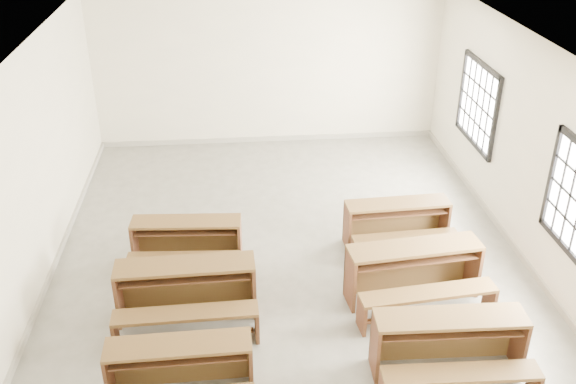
{
  "coord_description": "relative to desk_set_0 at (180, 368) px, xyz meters",
  "views": [
    {
      "loc": [
        -0.77,
        -8.31,
        5.43
      ],
      "look_at": [
        0.0,
        0.0,
        1.0
      ],
      "focal_mm": 40.0,
      "sensor_mm": 36.0,
      "label": 1
    }
  ],
  "objects": [
    {
      "name": "desk_set_4",
      "position": [
        3.05,
        1.52,
        0.05
      ],
      "size": [
        1.89,
        1.12,
        0.81
      ],
      "rotation": [
        0.0,
        0.0,
        0.1
      ],
      "color": "brown",
      "rests_on": "ground"
    },
    {
      "name": "desk_set_0",
      "position": [
        0.0,
        0.0,
        0.0
      ],
      "size": [
        1.61,
        0.86,
        0.72
      ],
      "rotation": [
        0.0,
        0.0,
        0.02
      ],
      "color": "brown",
      "rests_on": "ground"
    },
    {
      "name": "desk_set_1",
      "position": [
        0.01,
        1.4,
        0.05
      ],
      "size": [
        1.81,
        0.97,
        0.8
      ],
      "rotation": [
        0.0,
        0.0,
        0.02
      ],
      "color": "brown",
      "rests_on": "ground"
    },
    {
      "name": "room",
      "position": [
        1.56,
        2.91,
        1.72
      ],
      "size": [
        8.5,
        8.5,
        3.2
      ],
      "color": "gray",
      "rests_on": "ground"
    },
    {
      "name": "desk_set_3",
      "position": [
        3.07,
        0.1,
        0.04
      ],
      "size": [
        1.77,
        0.96,
        0.78
      ],
      "rotation": [
        0.0,
        0.0,
        -0.03
      ],
      "color": "brown",
      "rests_on": "ground"
    },
    {
      "name": "desk_set_2",
      "position": [
        -0.05,
        2.66,
        -0.0
      ],
      "size": [
        1.64,
        0.93,
        0.72
      ],
      "rotation": [
        0.0,
        0.0,
        -0.07
      ],
      "color": "brown",
      "rests_on": "ground"
    },
    {
      "name": "desk_set_5",
      "position": [
        3.16,
        2.9,
        -0.0
      ],
      "size": [
        1.64,
        0.91,
        0.72
      ],
      "rotation": [
        0.0,
        0.0,
        0.05
      ],
      "color": "brown",
      "rests_on": "ground"
    }
  ]
}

